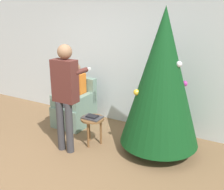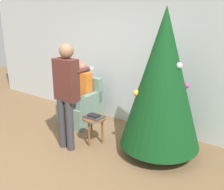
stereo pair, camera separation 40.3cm
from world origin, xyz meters
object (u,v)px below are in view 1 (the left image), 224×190
object	(u,v)px
christmas_tree	(162,78)
person_seated	(74,92)
armchair	(75,108)
side_stool	(92,122)
person_standing	(65,89)

from	to	relation	value
christmas_tree	person_seated	bearing A→B (deg)	174.22
armchair	side_stool	distance (m)	0.96
armchair	side_stool	bearing A→B (deg)	-35.27
christmas_tree	side_stool	distance (m)	1.38
side_stool	person_standing	bearing A→B (deg)	-126.93
side_stool	armchair	bearing A→B (deg)	144.73
person_seated	person_standing	xyz separation A→B (m)	(0.52, -0.88, 0.36)
armchair	side_stool	world-z (taller)	armchair
person_standing	side_stool	size ratio (longest dim) A/B	3.59
armchair	person_seated	xyz separation A→B (m)	(-0.00, -0.02, 0.35)
side_stool	christmas_tree	bearing A→B (deg)	18.06
christmas_tree	side_stool	world-z (taller)	christmas_tree
christmas_tree	armchair	size ratio (longest dim) A/B	2.48
christmas_tree	person_standing	distance (m)	1.50
person_seated	person_standing	distance (m)	1.08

